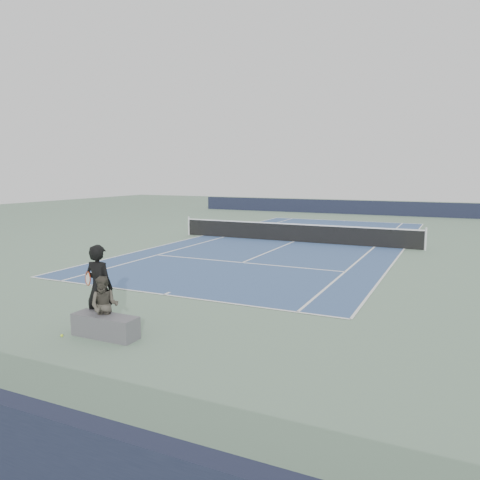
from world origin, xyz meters
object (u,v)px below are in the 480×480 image
at_px(tennis_net, 294,232).
at_px(tennis_player, 99,287).
at_px(tennis_ball, 62,336).
at_px(spectator_bench, 105,315).

distance_m(tennis_net, tennis_player, 15.06).
bearing_deg(tennis_ball, tennis_net, 89.98).
height_order(tennis_player, tennis_ball, tennis_player).
bearing_deg(tennis_player, tennis_ball, -119.25).
bearing_deg(spectator_bench, tennis_net, 93.23).
bearing_deg(tennis_net, tennis_player, -88.39).
bearing_deg(tennis_player, spectator_bench, -38.27).
bearing_deg(tennis_player, tennis_net, 91.61).
distance_m(tennis_player, spectator_bench, 0.76).
xyz_separation_m(tennis_net, tennis_ball, (-0.00, -15.81, -0.47)).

